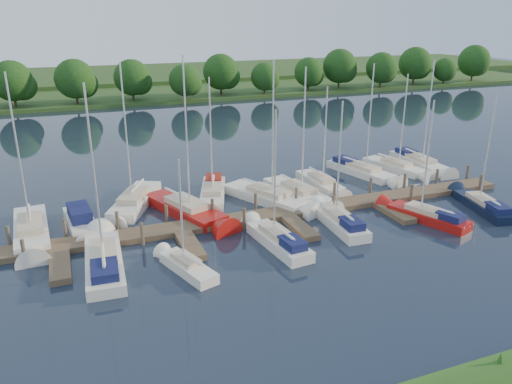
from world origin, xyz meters
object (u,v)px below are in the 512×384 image
object	(u,v)px
motorboat	(81,223)
sailboat_s_2	(277,241)
sailboat_n_5	(270,199)
dock	(287,216)
sailboat_n_0	(32,234)

from	to	relation	value
motorboat	sailboat_s_2	bearing A→B (deg)	141.10
motorboat	sailboat_n_5	distance (m)	14.63
sailboat_n_5	dock	bearing A→B (deg)	61.94
dock	sailboat_s_2	distance (m)	4.66
sailboat_n_0	sailboat_s_2	xyz separation A→B (m)	(15.24, -7.29, 0.05)
dock	sailboat_s_2	world-z (taller)	sailboat_s_2
motorboat	sailboat_s_2	xyz separation A→B (m)	(11.97, -7.85, -0.04)
sailboat_s_2	sailboat_n_0	bearing A→B (deg)	148.29
sailboat_n_0	motorboat	distance (m)	3.32
dock	motorboat	size ratio (longest dim) A/B	6.35
sailboat_n_0	motorboat	size ratio (longest dim) A/B	1.86
motorboat	sailboat_n_0	bearing A→B (deg)	4.11
motorboat	sailboat_s_2	world-z (taller)	sailboat_s_2
sailboat_s_2	sailboat_n_5	bearing A→B (deg)	64.65
sailboat_n_5	sailboat_s_2	xyz separation A→B (m)	(-2.65, -7.61, 0.05)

